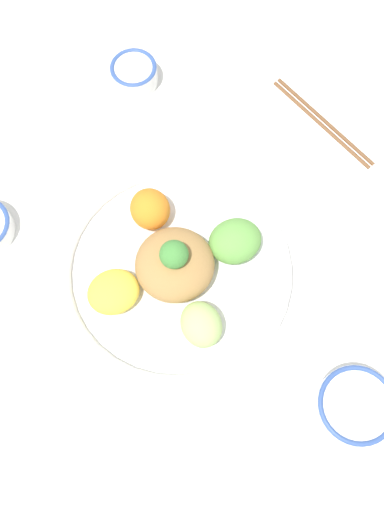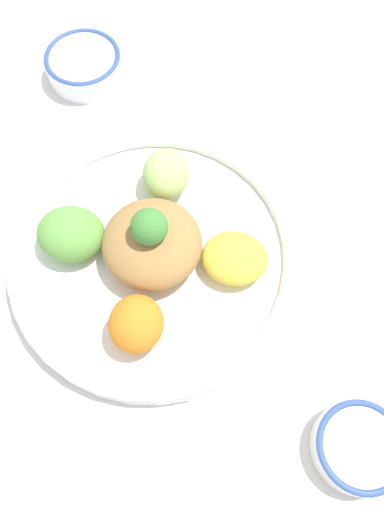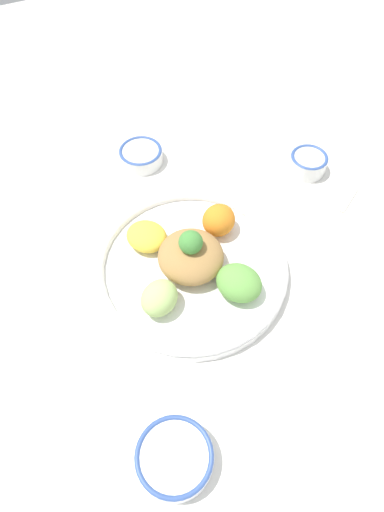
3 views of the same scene
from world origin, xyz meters
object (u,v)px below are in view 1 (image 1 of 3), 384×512
object	(u,v)px
salad_platter	(176,269)
sauce_bowl_red	(355,406)
rice_bowl_blue	(134,73)
serving_spoon_main	(194,60)
chopsticks_pair_near	(323,122)

from	to	relation	value
salad_platter	sauce_bowl_red	size ratio (longest dim) A/B	3.20
salad_platter	rice_bowl_blue	world-z (taller)	salad_platter
rice_bowl_blue	serving_spoon_main	world-z (taller)	rice_bowl_blue
chopsticks_pair_near	salad_platter	bearing A→B (deg)	96.51
rice_bowl_blue	serving_spoon_main	size ratio (longest dim) A/B	0.73
rice_bowl_blue	chopsticks_pair_near	xyz separation A→B (m)	(-0.34, 0.03, -0.02)
chopsticks_pair_near	rice_bowl_blue	bearing A→B (deg)	34.06
serving_spoon_main	salad_platter	bearing A→B (deg)	-25.31
sauce_bowl_red	chopsticks_pair_near	distance (m)	0.48
sauce_bowl_red	serving_spoon_main	xyz separation A→B (m)	(0.33, -0.57, -0.02)
salad_platter	serving_spoon_main	bearing A→B (deg)	-84.46
salad_platter	serving_spoon_main	xyz separation A→B (m)	(0.04, -0.41, -0.02)
sauce_bowl_red	salad_platter	bearing A→B (deg)	-28.98
rice_bowl_blue	salad_platter	bearing A→B (deg)	111.50
rice_bowl_blue	serving_spoon_main	xyz separation A→B (m)	(-0.10, -0.06, -0.02)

